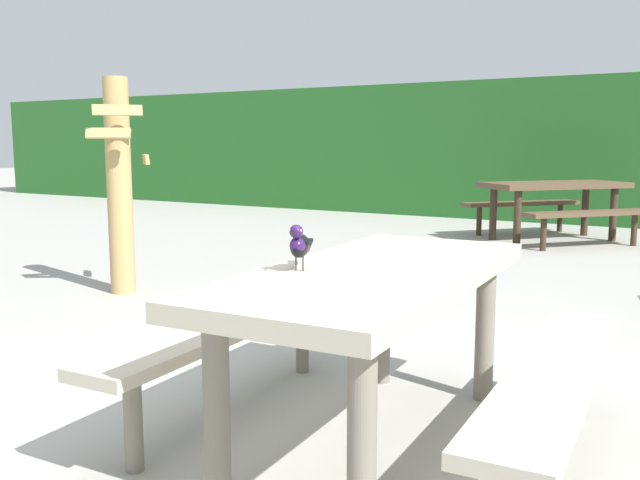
{
  "coord_description": "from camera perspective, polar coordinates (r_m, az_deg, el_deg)",
  "views": [
    {
      "loc": [
        1.36,
        -2.32,
        1.22
      ],
      "look_at": [
        -0.03,
        0.02,
        0.84
      ],
      "focal_mm": 38.54,
      "sensor_mm": 36.0,
      "label": 1
    }
  ],
  "objects": [
    {
      "name": "picnic_table_foreground",
      "position": [
        2.77,
        4.59,
        -5.95
      ],
      "size": [
        1.76,
        1.83,
        0.74
      ],
      "color": "#B2A893",
      "rests_on": "ground"
    },
    {
      "name": "picnic_table_mid_right",
      "position": [
        9.17,
        18.84,
        3.42
      ],
      "size": [
        2.39,
        2.39,
        0.74
      ],
      "color": "brown",
      "rests_on": "ground"
    },
    {
      "name": "ground_plane",
      "position": [
        2.95,
        0.43,
        -16.44
      ],
      "size": [
        60.0,
        60.0,
        0.0
      ],
      "primitive_type": "plane",
      "color": "#A3A099"
    },
    {
      "name": "stalk_post_left_side",
      "position": [
        5.81,
        -16.31,
        4.4
      ],
      "size": [
        0.43,
        0.59,
        1.75
      ],
      "color": "tan",
      "rests_on": "ground"
    },
    {
      "name": "bird_grackle",
      "position": [
        2.61,
        -1.74,
        -0.36
      ],
      "size": [
        0.13,
        0.28,
        0.18
      ],
      "color": "black",
      "rests_on": "picnic_table_foreground"
    },
    {
      "name": "hedge_wall",
      "position": [
        11.76,
        24.43,
        6.77
      ],
      "size": [
        28.0,
        1.72,
        2.23
      ],
      "primitive_type": "cube",
      "color": "#235B23",
      "rests_on": "ground"
    }
  ]
}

